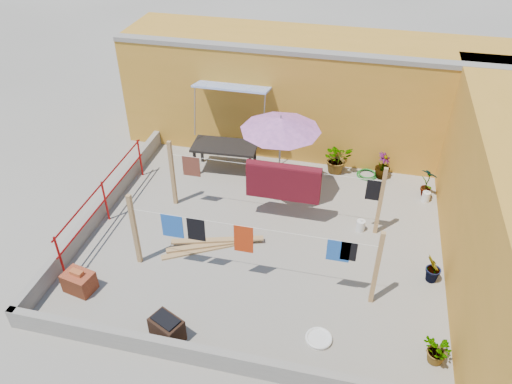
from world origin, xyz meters
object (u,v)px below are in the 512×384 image
brick_stack (79,282)px  outdoor_table (225,148)px  water_jug_b (426,197)px  water_jug_a (361,226)px  patio_umbrella (281,125)px  plant_back_a (337,158)px  brazier (167,329)px  green_hose (367,174)px  white_basin (319,338)px

brick_stack → outdoor_table: bearing=71.6°
water_jug_b → water_jug_a: bearing=-134.8°
patio_umbrella → brick_stack: 5.63m
water_jug_a → plant_back_a: bearing=108.8°
brazier → green_hose: brazier is taller
plant_back_a → water_jug_a: bearing=-71.2°
brazier → white_basin: 2.81m
brazier → water_jug_b: size_ratio=2.22×
brazier → water_jug_a: 5.16m
water_jug_b → green_hose: size_ratio=0.57×
brick_stack → plant_back_a: (4.67, 5.66, 0.21)m
white_basin → plant_back_a: plant_back_a is taller
outdoor_table → water_jug_b: bearing=-2.2°
brick_stack → water_jug_b: 8.52m
patio_umbrella → water_jug_b: size_ratio=7.96×
patio_umbrella → brick_stack: (-3.34, -4.13, -1.88)m
brick_stack → patio_umbrella: bearing=51.0°
outdoor_table → brazier: 5.79m
water_jug_b → brick_stack: bearing=-145.7°
patio_umbrella → outdoor_table: size_ratio=1.42×
patio_umbrella → green_hose: 3.37m
brick_stack → brazier: 2.33m
water_jug_a → green_hose: size_ratio=0.58×
brazier → plant_back_a: bearing=69.0°
brick_stack → green_hose: 7.91m
outdoor_table → green_hose: 3.98m
white_basin → plant_back_a: 5.82m
water_jug_a → water_jug_b: water_jug_a is taller
brazier → plant_back_a: size_ratio=0.82×
outdoor_table → green_hose: size_ratio=3.20×
patio_umbrella → brazier: patio_umbrella is taller
water_jug_a → plant_back_a: (-0.82, 2.42, 0.29)m
brazier → green_hose: 7.21m
water_jug_a → water_jug_b: (1.55, 1.56, -0.00)m
white_basin → water_jug_b: size_ratio=1.59×
green_hose → plant_back_a: size_ratio=0.65×
water_jug_a → plant_back_a: 2.57m
brazier → water_jug_b: (4.83, 5.54, -0.12)m
outdoor_table → patio_umbrella: bearing=-27.6°
brick_stack → water_jug_b: bearing=34.3°
water_jug_a → green_hose: bearing=89.3°
brazier → plant_back_a: 6.86m
water_jug_a → white_basin: bearing=-99.1°
green_hose → brazier: bearing=-117.4°
outdoor_table → water_jug_a: size_ratio=5.53×
white_basin → water_jug_b: water_jug_b is taller
green_hose → outdoor_table: bearing=-170.3°
outdoor_table → brick_stack: size_ratio=2.67×
patio_umbrella → water_jug_a: size_ratio=7.83×
outdoor_table → water_jug_b: (5.38, -0.20, -0.60)m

